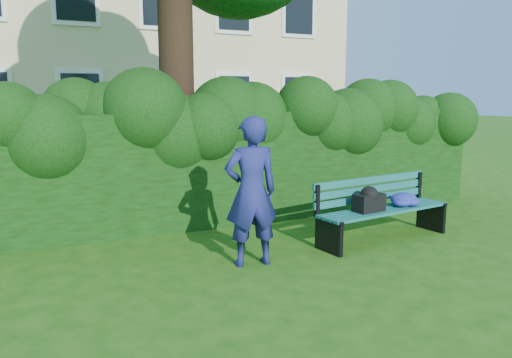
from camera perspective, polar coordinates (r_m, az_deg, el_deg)
name	(u,v)px	position (r m, az deg, el deg)	size (l,w,h in m)	color
ground	(276,260)	(6.42, 2.30, -9.20)	(80.00, 80.00, 0.00)	#194E0E
hedge	(215,167)	(8.18, -4.76, 1.35)	(10.00, 1.00, 1.80)	black
park_bench	(384,205)	(7.40, 14.43, -2.92)	(2.22, 0.84, 0.89)	#0D4444
man_reading	(251,192)	(6.03, -0.55, -1.47)	(0.67, 0.44, 1.83)	navy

